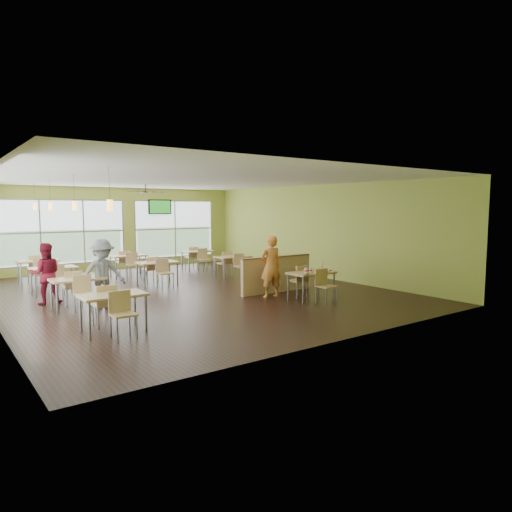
% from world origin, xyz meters
% --- Properties ---
extents(room, '(12.00, 12.04, 3.20)m').
position_xyz_m(room, '(0.00, 0.00, 1.60)').
color(room, black).
rests_on(room, ground).
extents(window_bays, '(9.24, 10.24, 2.38)m').
position_xyz_m(window_bays, '(-2.65, 3.08, 1.48)').
color(window_bays, white).
rests_on(window_bays, room).
extents(main_table, '(1.22, 1.52, 0.87)m').
position_xyz_m(main_table, '(2.00, -3.00, 0.63)').
color(main_table, tan).
rests_on(main_table, floor).
extents(half_wall_divider, '(2.40, 0.14, 1.04)m').
position_xyz_m(half_wall_divider, '(2.00, -1.55, 0.52)').
color(half_wall_divider, tan).
rests_on(half_wall_divider, floor).
extents(dining_tables, '(6.92, 8.72, 0.87)m').
position_xyz_m(dining_tables, '(-1.05, 1.71, 0.63)').
color(dining_tables, tan).
rests_on(dining_tables, floor).
extents(pendant_lights, '(0.11, 7.31, 0.86)m').
position_xyz_m(pendant_lights, '(-3.20, 0.68, 2.45)').
color(pendant_lights, '#2D2119').
rests_on(pendant_lights, ceiling).
extents(ceiling_fan, '(1.25, 1.25, 0.29)m').
position_xyz_m(ceiling_fan, '(-0.00, 3.00, 2.95)').
color(ceiling_fan, '#2D2119').
rests_on(ceiling_fan, ceiling).
extents(tv_backwall, '(1.00, 0.07, 0.60)m').
position_xyz_m(tv_backwall, '(1.80, 5.90, 2.45)').
color(tv_backwall, black).
rests_on(tv_backwall, wall_back).
extents(man_plaid, '(0.68, 0.51, 1.68)m').
position_xyz_m(man_plaid, '(1.40, -2.05, 0.84)').
color(man_plaid, '#DF5418').
rests_on(man_plaid, floor).
extents(patron_maroon, '(0.84, 0.70, 1.54)m').
position_xyz_m(patron_maroon, '(-3.69, 0.57, 0.77)').
color(patron_maroon, maroon).
rests_on(patron_maroon, floor).
extents(patron_grey, '(1.09, 0.64, 1.66)m').
position_xyz_m(patron_grey, '(-2.67, -0.69, 0.83)').
color(patron_grey, slate).
rests_on(patron_grey, floor).
extents(cup_blue, '(0.10, 0.10, 0.34)m').
position_xyz_m(cup_blue, '(1.73, -3.08, 0.82)').
color(cup_blue, white).
rests_on(cup_blue, main_table).
extents(cup_yellow, '(0.08, 0.08, 0.30)m').
position_xyz_m(cup_yellow, '(1.92, -3.07, 0.81)').
color(cup_yellow, white).
rests_on(cup_yellow, main_table).
extents(cup_red_near, '(0.09, 0.09, 0.32)m').
position_xyz_m(cup_red_near, '(2.15, -3.25, 0.81)').
color(cup_red_near, white).
rests_on(cup_red_near, main_table).
extents(cup_red_far, '(0.08, 0.08, 0.30)m').
position_xyz_m(cup_red_far, '(2.22, -3.17, 0.81)').
color(cup_red_far, white).
rests_on(cup_red_far, main_table).
extents(food_basket, '(0.25, 0.25, 0.06)m').
position_xyz_m(food_basket, '(2.33, -3.01, 0.78)').
color(food_basket, black).
rests_on(food_basket, main_table).
extents(ketchup_cup, '(0.06, 0.06, 0.02)m').
position_xyz_m(ketchup_cup, '(2.55, -3.14, 0.76)').
color(ketchup_cup, '#99130B').
rests_on(ketchup_cup, main_table).
extents(wrapper_left, '(0.19, 0.18, 0.04)m').
position_xyz_m(wrapper_left, '(1.56, -3.30, 0.77)').
color(wrapper_left, tan).
rests_on(wrapper_left, main_table).
extents(wrapper_mid, '(0.23, 0.21, 0.05)m').
position_xyz_m(wrapper_mid, '(1.97, -2.84, 0.77)').
color(wrapper_mid, tan).
rests_on(wrapper_mid, main_table).
extents(wrapper_right, '(0.17, 0.16, 0.04)m').
position_xyz_m(wrapper_right, '(2.22, -3.30, 0.77)').
color(wrapper_right, tan).
rests_on(wrapper_right, main_table).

